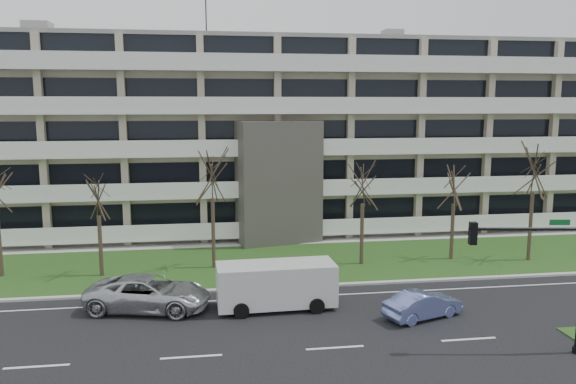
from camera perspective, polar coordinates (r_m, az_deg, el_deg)
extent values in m
plane|color=black|center=(24.71, 4.79, -15.50)|extent=(160.00, 160.00, 0.00)
cube|color=#204A18|center=(36.71, 0.19, -7.15)|extent=(90.00, 10.00, 0.06)
cube|color=#B2B2AD|center=(31.99, 1.52, -9.55)|extent=(90.00, 0.35, 0.12)
cube|color=#B2B2AD|center=(41.97, -0.92, -5.07)|extent=(90.00, 2.00, 0.08)
cube|color=white|center=(30.61, 2.01, -10.53)|extent=(90.00, 0.12, 0.01)
cube|color=#C2B696|center=(47.75, -2.02, 5.69)|extent=(60.00, 12.00, 15.00)
cube|color=gray|center=(47.93, -2.08, 14.86)|extent=(60.50, 12.50, 0.30)
cube|color=#4C4742|center=(41.12, -0.94, 0.97)|extent=(6.39, 3.69, 9.00)
cube|color=black|center=(41.35, -0.89, -2.51)|extent=(4.92, 1.19, 3.50)
cube|color=gray|center=(49.42, -24.08, 14.81)|extent=(2.00, 2.00, 1.20)
cylinder|color=black|center=(47.87, -8.32, 17.01)|extent=(0.10, 0.10, 3.50)
cube|color=black|center=(42.48, -1.10, -2.06)|extent=(58.00, 0.10, 1.80)
cube|color=white|center=(42.13, -0.97, -4.24)|extent=(58.00, 1.40, 0.22)
cube|color=white|center=(41.37, -0.86, -3.63)|extent=(58.00, 0.08, 1.00)
cube|color=black|center=(42.01, -1.11, 1.96)|extent=(58.00, 0.10, 1.80)
cube|color=white|center=(41.55, -0.99, -0.21)|extent=(58.00, 1.40, 0.22)
cube|color=white|center=(40.82, -0.87, 0.48)|extent=(58.00, 0.08, 1.00)
cube|color=black|center=(41.75, -1.12, 6.05)|extent=(58.00, 0.10, 1.80)
cube|color=white|center=(41.18, -1.00, 3.92)|extent=(58.00, 1.40, 0.22)
cube|color=white|center=(40.49, -0.88, 4.68)|extent=(58.00, 0.08, 1.00)
cube|color=black|center=(41.70, -1.13, 10.17)|extent=(58.00, 0.10, 1.80)
cube|color=white|center=(41.02, -1.01, 8.10)|extent=(58.00, 1.40, 0.22)
cube|color=white|center=(40.37, -0.89, 8.93)|extent=(58.00, 0.08, 1.00)
cube|color=black|center=(41.88, -1.15, 14.28)|extent=(58.00, 0.10, 1.80)
cube|color=white|center=(41.09, -1.02, 12.28)|extent=(58.00, 1.40, 0.22)
cube|color=white|center=(40.49, -0.90, 13.18)|extent=(58.00, 0.08, 1.00)
imported|color=silver|center=(29.30, -13.98, -9.96)|extent=(6.58, 4.08, 1.70)
imported|color=#7481C9|center=(28.28, 13.54, -11.06)|extent=(4.20, 2.64, 1.31)
cube|color=silver|center=(28.57, -1.23, -9.31)|extent=(5.97, 2.37, 2.08)
cube|color=black|center=(28.39, -1.23, -8.16)|extent=(5.53, 2.19, 0.77)
cube|color=silver|center=(29.15, 4.28, -9.30)|extent=(0.45, 2.09, 1.31)
cylinder|color=black|center=(27.63, -4.77, -11.92)|extent=(0.77, 0.30, 0.77)
cylinder|color=black|center=(29.68, -5.16, -10.43)|extent=(0.77, 0.30, 0.77)
cylinder|color=black|center=(28.17, 2.95, -11.48)|extent=(0.77, 0.30, 0.77)
cylinder|color=black|center=(30.19, 2.00, -10.06)|extent=(0.77, 0.30, 0.77)
cylinder|color=black|center=(26.92, 27.24, -14.06)|extent=(0.33, 0.33, 0.27)
cylinder|color=black|center=(24.44, 23.16, -3.47)|extent=(4.68, 0.82, 0.13)
cube|color=black|center=(23.72, 18.27, -4.01)|extent=(0.33, 0.33, 0.91)
sphere|color=red|center=(23.66, 18.31, -3.32)|extent=(0.18, 0.18, 0.18)
sphere|color=orange|center=(23.72, 18.27, -4.01)|extent=(0.18, 0.18, 0.18)
sphere|color=green|center=(23.78, 18.24, -4.69)|extent=(0.18, 0.18, 0.18)
cube|color=#0C5926|center=(24.91, 25.89, -2.79)|extent=(0.81, 0.16, 0.23)
cylinder|color=#382B21|center=(35.24, -18.51, -5.26)|extent=(0.24, 0.24, 3.69)
cylinder|color=#382B21|center=(35.26, -7.60, -4.22)|extent=(0.24, 0.24, 4.45)
cylinder|color=#382B21|center=(36.16, 7.51, -4.29)|extent=(0.24, 0.24, 3.96)
cylinder|color=#382B21|center=(38.54, 16.33, -3.92)|extent=(0.24, 0.24, 3.73)
cylinder|color=#382B21|center=(39.89, 23.40, -3.26)|extent=(0.24, 0.24, 4.57)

